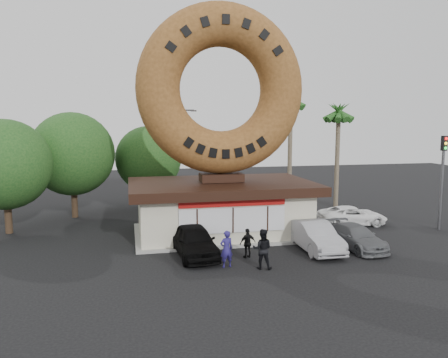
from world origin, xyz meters
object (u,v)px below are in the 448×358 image
traffic_signal (443,170)px  car_black (194,241)px  person_right (248,243)px  car_white (352,216)px  donut_shop (221,206)px  car_grey (356,237)px  person_left (226,249)px  street_lamp (174,152)px  person_center (262,249)px  car_silver (315,236)px  giant_donut (221,89)px

traffic_signal → car_black: 16.73m
person_right → car_white: (8.89, 5.52, -0.14)m
donut_shop → car_grey: bearing=-35.2°
traffic_signal → person_left: (-15.08, -4.25, -2.97)m
person_right → car_white: bearing=-160.4°
person_right → car_black: bearing=-31.1°
car_black → car_white: (11.51, 4.63, -0.17)m
car_grey → street_lamp: bearing=114.2°
person_center → donut_shop: bearing=-65.2°
donut_shop → car_silver: size_ratio=2.37×
donut_shop → car_silver: bearing=-46.6°
car_grey → car_white: size_ratio=0.96×
street_lamp → car_white: (11.05, -9.53, -3.85)m
street_lamp → donut_shop: bearing=-79.5°
giant_donut → street_lamp: (-1.86, 10.00, -4.38)m
traffic_signal → person_center: 14.58m
street_lamp → person_left: (0.78, -16.26, -3.58)m
person_center → person_right: (-0.24, 1.76, -0.20)m
donut_shop → car_silver: 6.27m
traffic_signal → car_grey: (-7.40, -2.66, -3.23)m
donut_shop → person_right: size_ratio=7.29×
donut_shop → person_right: 5.14m
person_right → car_black: 2.77m
car_black → car_silver: size_ratio=1.00×
car_grey → giant_donut: bearing=139.0°
donut_shop → car_silver: (4.25, -4.50, -0.99)m
street_lamp → person_right: (2.17, -15.05, -3.71)m
person_center → car_white: person_center is taller
car_grey → car_silver: bearing=170.4°
car_black → car_silver: bearing=-7.6°
giant_donut → person_center: giant_donut is taller
car_grey → car_black: bearing=170.9°
car_black → car_white: bearing=17.5°
car_silver → car_black: bearing=177.3°
person_left → car_grey: bearing=179.9°
traffic_signal → person_right: size_ratio=3.95×
car_silver → person_center: bearing=-147.8°
giant_donut → person_left: (-1.08, -6.26, -7.96)m
street_lamp → person_left: size_ratio=4.44×
donut_shop → person_right: (0.31, -5.03, -1.00)m
giant_donut → traffic_signal: (14.00, -2.01, -5.00)m
street_lamp → person_right: size_ratio=5.21×
giant_donut → car_black: 9.36m
person_right → car_grey: 6.31m
car_silver → street_lamp: bearing=113.3°
donut_shop → street_lamp: street_lamp is taller
street_lamp → traffic_signal: size_ratio=1.32×
person_center → car_grey: bearing=-140.4°
giant_donut → person_right: size_ratio=6.60×
traffic_signal → person_left: traffic_signal is taller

